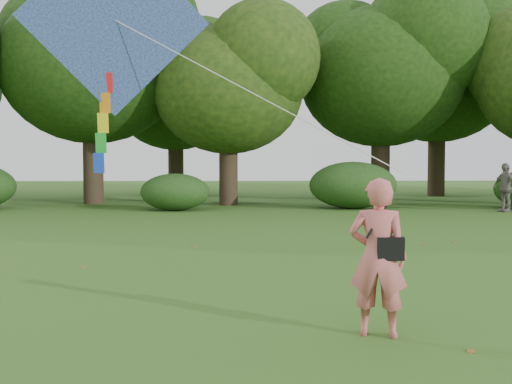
{
  "coord_description": "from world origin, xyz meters",
  "views": [
    {
      "loc": [
        -1.5,
        -7.53,
        2.0
      ],
      "look_at": [
        -1.26,
        2.0,
        1.5
      ],
      "focal_mm": 45.0,
      "sensor_mm": 36.0,
      "label": 1
    }
  ],
  "objects": [
    {
      "name": "ground",
      "position": [
        0.0,
        0.0,
        0.0
      ],
      "size": [
        100.0,
        100.0,
        0.0
      ],
      "primitive_type": "plane",
      "color": "#265114",
      "rests_on": "ground"
    },
    {
      "name": "man_kite_flyer",
      "position": [
        0.04,
        -0.43,
        0.89
      ],
      "size": [
        0.75,
        0.6,
        1.78
      ],
      "primitive_type": "imported",
      "rotation": [
        0.0,
        0.0,
        2.85
      ],
      "color": "#D36364",
      "rests_on": "ground"
    },
    {
      "name": "bystander_right",
      "position": [
        8.41,
        16.16,
        0.92
      ],
      "size": [
        0.88,
        1.16,
        1.83
      ],
      "primitive_type": "imported",
      "rotation": [
        0.0,
        0.0,
        -1.11
      ],
      "color": "gray",
      "rests_on": "ground"
    },
    {
      "name": "crossbody_bag",
      "position": [
        0.16,
        -0.46,
        1.01
      ],
      "size": [
        0.43,
        0.2,
        0.71
      ],
      "color": "black",
      "rests_on": "ground"
    },
    {
      "name": "flying_kite",
      "position": [
        -3.12,
        0.85,
        3.74
      ],
      "size": [
        4.64,
        1.6,
        3.21
      ],
      "color": "#2530A1",
      "rests_on": "ground"
    },
    {
      "name": "tree_line",
      "position": [
        1.67,
        22.88,
        5.6
      ],
      "size": [
        54.7,
        15.3,
        9.48
      ],
      "color": "#3A2D1E",
      "rests_on": "ground"
    },
    {
      "name": "shrub_band",
      "position": [
        -0.72,
        17.6,
        0.86
      ],
      "size": [
        39.15,
        3.22,
        1.88
      ],
      "color": "#264919",
      "rests_on": "ground"
    },
    {
      "name": "fallen_leaves",
      "position": [
        1.74,
        3.72,
        0.01
      ],
      "size": [
        9.49,
        9.17,
        0.01
      ],
      "color": "brown",
      "rests_on": "ground"
    }
  ]
}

